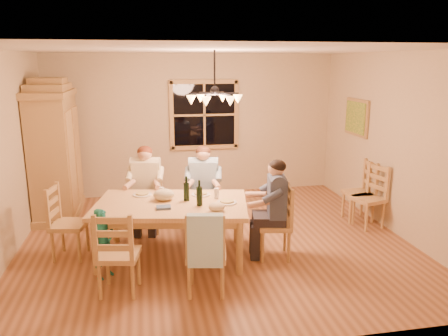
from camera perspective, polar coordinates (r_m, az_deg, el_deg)
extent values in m
plane|color=brown|center=(6.47, -1.13, -9.47)|extent=(5.50, 5.50, 0.00)
cube|color=white|center=(5.95, -1.25, 15.18)|extent=(5.50, 5.00, 0.02)
cube|color=tan|center=(8.51, -3.95, 5.59)|extent=(5.50, 0.02, 2.70)
cube|color=tan|center=(6.25, -26.91, 1.17)|extent=(0.02, 5.00, 2.70)
cube|color=tan|center=(7.05, 21.47, 2.98)|extent=(0.02, 5.00, 2.70)
cube|color=black|center=(8.49, -2.61, 6.95)|extent=(1.20, 0.03, 1.20)
cube|color=tan|center=(8.47, -2.59, 6.93)|extent=(1.30, 0.06, 1.30)
cube|color=#A57E47|center=(8.03, 16.96, 6.34)|extent=(0.04, 0.78, 0.64)
cube|color=#1E6B2D|center=(8.02, 16.77, 6.34)|extent=(0.02, 0.68, 0.54)
cylinder|color=black|center=(5.95, -1.24, 12.62)|extent=(0.02, 0.02, 0.53)
sphere|color=black|center=(5.96, -1.23, 10.08)|extent=(0.12, 0.12, 0.12)
cylinder|color=black|center=(5.99, 0.31, 9.72)|extent=(0.34, 0.02, 0.02)
cone|color=#FFB259|center=(6.03, 1.82, 8.97)|extent=(0.13, 0.13, 0.12)
cylinder|color=black|center=(6.11, -0.69, 9.79)|extent=(0.19, 0.31, 0.02)
cone|color=#FFB259|center=(6.27, -0.18, 9.16)|extent=(0.13, 0.13, 0.12)
cylinder|color=black|center=(6.09, -2.19, 9.77)|extent=(0.19, 0.31, 0.02)
cone|color=#FFB259|center=(6.22, -3.11, 9.10)|extent=(0.13, 0.13, 0.12)
cylinder|color=black|center=(5.94, -2.77, 9.67)|extent=(0.34, 0.02, 0.02)
cone|color=#FFB259|center=(5.93, -4.31, 8.86)|extent=(0.13, 0.13, 0.12)
cylinder|color=black|center=(5.82, -1.79, 9.59)|extent=(0.19, 0.31, 0.02)
cone|color=#FFB259|center=(5.67, -2.37, 8.67)|extent=(0.13, 0.13, 0.12)
cylinder|color=black|center=(5.84, -0.22, 9.61)|extent=(0.19, 0.31, 0.02)
cone|color=#FFB259|center=(5.73, 0.83, 8.73)|extent=(0.13, 0.13, 0.12)
cube|color=#A57E47|center=(7.77, -21.19, 1.28)|extent=(0.60, 1.30, 2.00)
cube|color=#A57E47|center=(7.63, -21.88, 9.00)|extent=(0.66, 1.40, 0.10)
cube|color=#A57E47|center=(7.62, -21.94, 9.75)|extent=(0.58, 1.00, 0.12)
cube|color=#A57E47|center=(7.62, -22.01, 10.50)|extent=(0.52, 0.55, 0.10)
cube|color=tan|center=(7.40, -19.28, 0.86)|extent=(0.03, 0.55, 1.60)
cube|color=tan|center=(8.04, -18.61, 1.88)|extent=(0.03, 0.55, 1.60)
cube|color=#A57E47|center=(8.01, -20.61, -5.30)|extent=(0.66, 1.40, 0.12)
cube|color=tan|center=(5.76, -6.90, -4.79)|extent=(2.14, 1.53, 0.06)
cube|color=tan|center=(5.78, -6.87, -5.54)|extent=(1.96, 1.35, 0.10)
cylinder|color=tan|center=(5.61, -16.45, -9.94)|extent=(0.09, 0.09, 0.70)
cylinder|color=tan|center=(5.40, 2.05, -10.33)|extent=(0.09, 0.09, 0.70)
cylinder|color=tan|center=(6.50, -14.04, -6.47)|extent=(0.09, 0.09, 0.70)
cylinder|color=tan|center=(6.32, 1.71, -6.65)|extent=(0.09, 0.09, 0.70)
cube|color=tan|center=(6.78, -10.04, -4.52)|extent=(0.51, 0.49, 0.06)
cube|color=tan|center=(6.70, -10.14, -2.33)|extent=(0.38, 0.12, 0.54)
cube|color=tan|center=(6.69, -2.67, -4.58)|extent=(0.51, 0.49, 0.06)
cube|color=tan|center=(6.61, -2.70, -2.36)|extent=(0.38, 0.12, 0.54)
cube|color=tan|center=(5.10, -13.59, -10.99)|extent=(0.51, 0.49, 0.06)
cube|color=tan|center=(4.99, -13.76, -8.17)|extent=(0.38, 0.12, 0.54)
cube|color=tan|center=(4.97, -2.33, -11.28)|extent=(0.51, 0.49, 0.06)
cube|color=tan|center=(4.86, -2.37, -8.39)|extent=(0.38, 0.12, 0.54)
cube|color=tan|center=(6.16, -19.56, -7.03)|extent=(0.49, 0.51, 0.06)
cube|color=tan|center=(6.07, -19.76, -4.64)|extent=(0.12, 0.38, 0.54)
cube|color=tan|center=(5.85, 6.62, -7.39)|extent=(0.49, 0.51, 0.06)
cube|color=tan|center=(5.76, 6.69, -4.88)|extent=(0.12, 0.38, 0.54)
cube|color=beige|center=(6.67, -10.18, -1.34)|extent=(0.43, 0.29, 0.52)
cube|color=#262328|center=(6.76, -10.07, -3.87)|extent=(0.45, 0.48, 0.14)
sphere|color=tan|center=(6.59, -10.32, 1.86)|extent=(0.21, 0.21, 0.21)
ellipsoid|color=#592614|center=(6.58, -10.33, 2.11)|extent=(0.22, 0.22, 0.17)
cube|color=#34688F|center=(6.58, -2.71, -1.35)|extent=(0.43, 0.29, 0.52)
cube|color=#262328|center=(6.66, -2.68, -3.93)|extent=(0.45, 0.48, 0.14)
sphere|color=tan|center=(6.49, -2.74, 1.89)|extent=(0.21, 0.21, 0.21)
ellipsoid|color=#381E11|center=(6.48, -2.75, 2.15)|extent=(0.22, 0.22, 0.17)
cube|color=#3B465E|center=(5.72, 6.72, -3.74)|extent=(0.29, 0.43, 0.52)
cube|color=#262328|center=(5.82, 6.64, -6.65)|extent=(0.48, 0.45, 0.14)
sphere|color=tan|center=(5.62, 6.83, -0.04)|extent=(0.21, 0.21, 0.21)
ellipsoid|color=black|center=(5.62, 6.84, 0.25)|extent=(0.22, 0.22, 0.17)
cube|color=#A6D4E1|center=(4.69, -2.45, -9.49)|extent=(0.39, 0.17, 0.58)
cylinder|color=black|center=(5.76, -4.93, -2.70)|extent=(0.08, 0.08, 0.33)
cylinder|color=black|center=(5.57, -3.24, -3.26)|extent=(0.08, 0.08, 0.33)
cylinder|color=white|center=(6.12, -10.62, -3.44)|extent=(0.26, 0.26, 0.02)
cylinder|color=white|center=(6.03, -3.05, -3.47)|extent=(0.26, 0.26, 0.02)
cylinder|color=white|center=(5.69, 0.39, -4.52)|extent=(0.26, 0.26, 0.02)
cylinder|color=silver|center=(5.96, -8.12, -3.17)|extent=(0.06, 0.06, 0.14)
cylinder|color=silver|center=(5.87, -0.97, -3.31)|extent=(0.06, 0.06, 0.14)
ellipsoid|color=tan|center=(5.37, -0.96, -5.09)|extent=(0.20, 0.20, 0.11)
cube|color=#465C80|center=(5.53, -7.91, -5.12)|extent=(0.20, 0.17, 0.03)
ellipsoid|color=tan|center=(5.83, -7.87, -3.47)|extent=(0.28, 0.22, 0.15)
imported|color=#1A766A|center=(5.49, -15.48, -9.47)|extent=(0.37, 0.37, 0.86)
cube|color=tan|center=(7.23, 18.24, -3.88)|extent=(0.52, 0.54, 0.06)
cube|color=tan|center=(7.15, 18.40, -1.81)|extent=(0.15, 0.38, 0.54)
cube|color=tan|center=(7.47, 17.17, -3.22)|extent=(0.43, 0.45, 0.06)
cube|color=tan|center=(7.40, 17.32, -1.22)|extent=(0.06, 0.38, 0.54)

